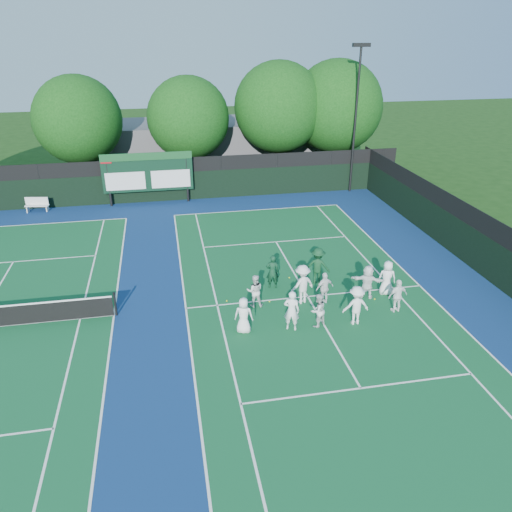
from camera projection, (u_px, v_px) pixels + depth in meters
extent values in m
plane|color=#16390F|center=(314.00, 308.00, 21.67)|extent=(120.00, 120.00, 0.00)
cube|color=navy|center=(174.00, 310.00, 21.54)|extent=(34.00, 32.00, 0.01)
cube|color=#11542A|center=(308.00, 297.00, 22.56)|extent=(10.97, 23.77, 0.00)
cube|color=white|center=(258.00, 210.00, 33.15)|extent=(10.97, 0.08, 0.00)
cube|color=white|center=(186.00, 308.00, 21.62)|extent=(0.08, 23.77, 0.00)
cube|color=white|center=(420.00, 286.00, 23.49)|extent=(0.08, 23.77, 0.00)
cube|color=white|center=(217.00, 305.00, 21.85)|extent=(0.08, 23.77, 0.00)
cube|color=white|center=(393.00, 288.00, 23.26)|extent=(0.08, 23.77, 0.00)
cube|color=white|center=(361.00, 388.00, 16.85)|extent=(8.23, 0.08, 0.00)
cube|color=white|center=(276.00, 242.00, 28.26)|extent=(8.23, 0.08, 0.00)
cube|color=white|center=(308.00, 296.00, 22.56)|extent=(0.08, 12.80, 0.00)
cube|color=white|center=(35.00, 224.00, 30.76)|extent=(10.97, 0.08, 0.00)
cube|color=white|center=(114.00, 315.00, 21.10)|extent=(0.08, 23.77, 0.00)
cube|color=white|center=(80.00, 318.00, 20.87)|extent=(0.08, 23.77, 0.00)
cube|color=white|center=(13.00, 262.00, 25.87)|extent=(8.23, 0.08, 0.00)
cube|color=black|center=(164.00, 187.00, 34.49)|extent=(34.00, 0.08, 2.00)
cube|color=black|center=(162.00, 166.00, 33.85)|extent=(34.00, 0.05, 1.00)
cube|color=black|center=(491.00, 261.00, 23.68)|extent=(0.08, 32.00, 2.00)
cube|color=black|center=(497.00, 232.00, 23.05)|extent=(0.05, 32.00, 1.00)
cylinder|color=black|center=(109.00, 181.00, 33.20)|extent=(0.16, 0.16, 3.50)
cylinder|color=black|center=(187.00, 177.00, 34.09)|extent=(0.16, 0.16, 3.50)
cube|color=black|center=(148.00, 172.00, 33.45)|extent=(6.00, 0.15, 2.60)
cube|color=#144820|center=(146.00, 156.00, 32.90)|extent=(6.00, 0.05, 0.50)
cube|color=silver|center=(125.00, 181.00, 33.32)|extent=(2.60, 0.04, 1.20)
cube|color=silver|center=(171.00, 179.00, 33.83)|extent=(2.60, 0.04, 1.20)
cube|color=#A50D17|center=(106.00, 160.00, 32.50)|extent=(0.70, 0.04, 0.50)
cube|color=#56565B|center=(209.00, 145.00, 41.88)|extent=(18.00, 6.00, 4.00)
cylinder|color=black|center=(355.00, 122.00, 34.84)|extent=(0.16, 0.16, 10.00)
cube|color=black|center=(362.00, 45.00, 32.74)|extent=(1.20, 0.30, 0.25)
cylinder|color=black|center=(115.00, 304.00, 20.90)|extent=(0.10, 0.10, 1.10)
cube|color=silver|center=(37.00, 206.00, 32.69)|extent=(1.56, 0.68, 0.06)
cube|color=silver|center=(37.00, 201.00, 32.70)|extent=(1.50, 0.34, 0.50)
cube|color=silver|center=(28.00, 209.00, 32.68)|extent=(0.13, 0.36, 0.40)
cube|color=silver|center=(47.00, 208.00, 32.89)|extent=(0.13, 0.36, 0.40)
cylinder|color=black|center=(85.00, 172.00, 36.47)|extent=(0.44, 0.44, 2.86)
sphere|color=#0D3B0E|center=(78.00, 120.00, 34.91)|extent=(6.13, 6.13, 6.13)
sphere|color=#0D3B0E|center=(88.00, 128.00, 35.53)|extent=(4.29, 4.29, 4.29)
cylinder|color=black|center=(191.00, 167.00, 37.80)|extent=(0.44, 0.44, 2.81)
sphere|color=#0D3B0E|center=(188.00, 118.00, 36.27)|extent=(5.97, 5.97, 5.97)
sphere|color=#0D3B0E|center=(197.00, 125.00, 36.89)|extent=(4.18, 4.18, 4.18)
cylinder|color=black|center=(278.00, 161.00, 38.89)|extent=(0.44, 0.44, 3.10)
sphere|color=#0D3B0E|center=(279.00, 107.00, 37.18)|extent=(6.71, 6.71, 6.71)
sphere|color=#0D3B0E|center=(285.00, 116.00, 37.84)|extent=(4.69, 4.69, 4.69)
cylinder|color=black|center=(333.00, 159.00, 39.70)|extent=(0.44, 0.44, 2.94)
sphere|color=#0D3B0E|center=(337.00, 107.00, 37.99)|extent=(6.96, 6.96, 6.96)
sphere|color=#0D3B0E|center=(342.00, 115.00, 38.65)|extent=(4.87, 4.87, 4.87)
sphere|color=yellow|center=(269.00, 301.00, 22.11)|extent=(0.07, 0.07, 0.07)
sphere|color=yellow|center=(371.00, 273.00, 24.67)|extent=(0.07, 0.07, 0.07)
sphere|color=yellow|center=(375.00, 299.00, 22.30)|extent=(0.07, 0.07, 0.07)
sphere|color=yellow|center=(227.00, 301.00, 22.15)|extent=(0.07, 0.07, 0.07)
sphere|color=yellow|center=(289.00, 278.00, 24.19)|extent=(0.07, 0.07, 0.07)
sphere|color=yellow|center=(397.00, 283.00, 23.73)|extent=(0.07, 0.07, 0.07)
imported|color=white|center=(244.00, 315.00, 19.66)|extent=(0.86, 0.68, 1.53)
imported|color=white|center=(292.00, 311.00, 19.80)|extent=(0.74, 0.62, 1.74)
imported|color=silver|center=(318.00, 310.00, 20.09)|extent=(0.87, 0.80, 1.45)
imported|color=white|center=(356.00, 305.00, 20.21)|extent=(1.10, 0.63, 1.69)
imported|color=white|center=(398.00, 296.00, 21.11)|extent=(0.93, 0.49, 1.51)
imported|color=silver|center=(255.00, 291.00, 21.53)|extent=(0.80, 0.66, 1.49)
imported|color=white|center=(302.00, 284.00, 21.74)|extent=(1.33, 1.03, 1.80)
imported|color=white|center=(325.00, 288.00, 21.74)|extent=(0.94, 0.59, 1.49)
imported|color=white|center=(367.00, 282.00, 22.19)|extent=(1.53, 1.02, 1.58)
imported|color=white|center=(387.00, 278.00, 22.46)|extent=(0.91, 0.71, 1.64)
imported|color=#0E351F|center=(272.00, 272.00, 23.03)|extent=(0.64, 0.45, 1.65)
imported|color=#103B1E|center=(318.00, 266.00, 23.42)|extent=(1.32, 1.05, 1.79)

